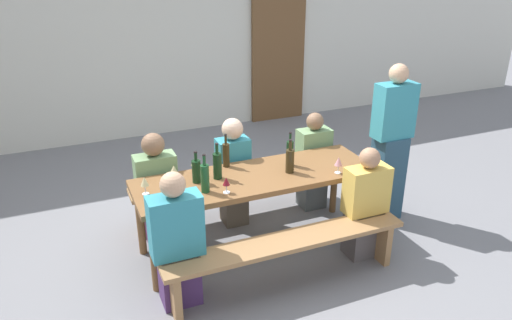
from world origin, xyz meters
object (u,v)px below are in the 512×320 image
(wooden_door, at_px, (278,56))
(bench_near, at_px, (287,249))
(seated_guest_near_0, at_px, (177,244))
(wine_glass_0, at_px, (195,162))
(wine_bottle_1, at_px, (290,153))
(seated_guest_far_2, at_px, (313,163))
(wine_glass_1, at_px, (174,170))
(wine_bottle_0, at_px, (217,165))
(seated_guest_far_0, at_px, (157,190))
(tasting_table, at_px, (256,183))
(bench_far, at_px, (232,184))
(seated_guest_far_1, at_px, (233,174))
(standing_host, at_px, (391,147))
(wine_glass_3, at_px, (145,182))
(wine_bottle_2, at_px, (290,160))
(wine_glass_2, at_px, (226,182))
(wine_bottle_4, at_px, (226,154))
(wine_bottle_5, at_px, (205,178))
(wine_glass_4, at_px, (339,162))
(seated_guest_near_1, at_px, (365,207))
(wine_bottle_3, at_px, (196,171))

(wooden_door, relative_size, bench_near, 0.99)
(seated_guest_near_0, bearing_deg, wine_glass_0, -26.94)
(wine_bottle_1, height_order, seated_guest_far_2, wine_bottle_1)
(wooden_door, xyz_separation_m, wine_glass_1, (-2.53, -3.24, -0.19))
(wine_bottle_0, relative_size, seated_guest_far_0, 0.31)
(bench_near, relative_size, wine_glass_1, 13.58)
(tasting_table, xyz_separation_m, bench_near, (0.00, -0.66, -0.31))
(bench_far, bearing_deg, seated_guest_far_1, -103.25)
(wine_bottle_1, height_order, standing_host, standing_host)
(wine_glass_3, bearing_deg, wine_bottle_2, -3.22)
(tasting_table, height_order, wine_glass_3, wine_glass_3)
(wine_bottle_0, relative_size, wine_glass_2, 2.35)
(wooden_door, bearing_deg, seated_guest_far_2, -107.95)
(bench_far, bearing_deg, wine_glass_3, -147.25)
(wooden_door, relative_size, wine_glass_1, 13.47)
(wine_bottle_4, xyz_separation_m, wine_bottle_5, (-0.34, -0.43, 0.01))
(wine_glass_4, relative_size, seated_guest_near_1, 0.15)
(wine_bottle_3, relative_size, standing_host, 0.18)
(wine_bottle_3, distance_m, seated_guest_near_1, 1.55)
(bench_near, relative_size, wine_bottle_0, 6.30)
(wine_bottle_4, relative_size, seated_guest_far_0, 0.29)
(wine_glass_0, xyz_separation_m, wine_glass_4, (1.20, -0.50, -0.00))
(bench_near, relative_size, wine_bottle_5, 6.14)
(bench_near, relative_size, wine_glass_4, 13.42)
(bench_far, height_order, standing_host, standing_host)
(bench_far, xyz_separation_m, wine_bottle_0, (-0.34, -0.58, 0.52))
(wine_bottle_1, distance_m, wine_bottle_3, 0.91)
(bench_far, relative_size, wine_glass_2, 14.78)
(seated_guest_far_0, bearing_deg, tasting_table, 58.12)
(wine_glass_0, bearing_deg, wine_glass_4, -22.57)
(wine_bottle_1, bearing_deg, wine_glass_2, -157.68)
(bench_far, relative_size, seated_guest_near_1, 1.98)
(wine_glass_0, height_order, wine_glass_4, wine_glass_0)
(bench_far, distance_m, wine_glass_4, 1.25)
(tasting_table, bearing_deg, wine_bottle_2, -10.99)
(wooden_door, height_order, seated_guest_near_0, wooden_door)
(wine_glass_4, xyz_separation_m, seated_guest_far_0, (-1.52, 0.75, -0.34))
(wine_glass_2, height_order, seated_guest_near_1, seated_guest_near_1)
(seated_guest_near_1, bearing_deg, bench_far, 36.40)
(bench_far, bearing_deg, wine_glass_1, -145.04)
(bench_far, relative_size, seated_guest_far_0, 1.93)
(wine_glass_3, xyz_separation_m, seated_guest_far_1, (0.96, 0.49, -0.31))
(wine_glass_4, bearing_deg, wine_bottle_4, 148.77)
(wine_bottle_1, height_order, wine_glass_2, wine_bottle_1)
(wine_bottle_1, relative_size, wine_glass_3, 2.08)
(wine_glass_3, xyz_separation_m, seated_guest_near_1, (1.85, -0.52, -0.36))
(tasting_table, xyz_separation_m, seated_guest_near_0, (-0.88, -0.51, -0.13))
(seated_guest_far_2, relative_size, standing_host, 0.66)
(seated_guest_near_0, xyz_separation_m, seated_guest_far_1, (0.84, 1.01, 0.01))
(seated_guest_far_0, bearing_deg, wine_bottle_2, 63.26)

